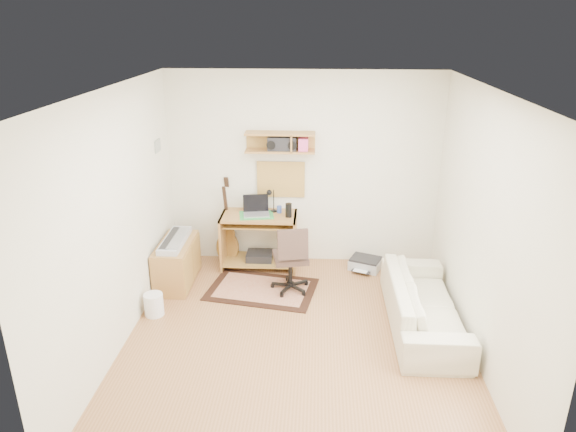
# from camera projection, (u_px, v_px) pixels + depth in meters

# --- Properties ---
(floor) EXTENTS (3.60, 4.00, 0.01)m
(floor) POSITION_uv_depth(u_px,v_px,m) (296.00, 339.00, 5.59)
(floor) COLOR #A26F43
(floor) RESTS_ON ground
(ceiling) EXTENTS (3.60, 4.00, 0.01)m
(ceiling) POSITION_uv_depth(u_px,v_px,m) (298.00, 90.00, 4.66)
(ceiling) COLOR white
(ceiling) RESTS_ON ground
(back_wall) EXTENTS (3.60, 0.01, 2.60)m
(back_wall) POSITION_uv_depth(u_px,v_px,m) (303.00, 170.00, 7.00)
(back_wall) COLOR silver
(back_wall) RESTS_ON ground
(left_wall) EXTENTS (0.01, 4.00, 2.60)m
(left_wall) POSITION_uv_depth(u_px,v_px,m) (116.00, 222.00, 5.23)
(left_wall) COLOR silver
(left_wall) RESTS_ON ground
(right_wall) EXTENTS (0.01, 4.00, 2.60)m
(right_wall) POSITION_uv_depth(u_px,v_px,m) (485.00, 230.00, 5.03)
(right_wall) COLOR silver
(right_wall) RESTS_ON ground
(wall_shelf) EXTENTS (0.90, 0.25, 0.26)m
(wall_shelf) POSITION_uv_depth(u_px,v_px,m) (280.00, 142.00, 6.75)
(wall_shelf) COLOR #AA773C
(wall_shelf) RESTS_ON back_wall
(cork_board) EXTENTS (0.64, 0.03, 0.49)m
(cork_board) POSITION_uv_depth(u_px,v_px,m) (281.00, 179.00, 7.04)
(cork_board) COLOR tan
(cork_board) RESTS_ON back_wall
(wall_photo) EXTENTS (0.02, 0.20, 0.15)m
(wall_photo) POSITION_uv_depth(u_px,v_px,m) (158.00, 146.00, 6.48)
(wall_photo) COLOR #4C8CBF
(wall_photo) RESTS_ON left_wall
(desk) EXTENTS (1.00, 0.55, 0.75)m
(desk) POSITION_uv_depth(u_px,v_px,m) (259.00, 241.00, 7.10)
(desk) COLOR #AA773C
(desk) RESTS_ON floor
(laptop) EXTENTS (0.39, 0.39, 0.26)m
(laptop) POSITION_uv_depth(u_px,v_px,m) (256.00, 206.00, 6.90)
(laptop) COLOR silver
(laptop) RESTS_ON desk
(speaker) EXTENTS (0.08, 0.08, 0.19)m
(speaker) POSITION_uv_depth(u_px,v_px,m) (289.00, 210.00, 6.86)
(speaker) COLOR black
(speaker) RESTS_ON desk
(desk_lamp) EXTENTS (0.11, 0.11, 0.32)m
(desk_lamp) POSITION_uv_depth(u_px,v_px,m) (274.00, 200.00, 7.03)
(desk_lamp) COLOR black
(desk_lamp) RESTS_ON desk
(pencil_cup) EXTENTS (0.07, 0.07, 0.09)m
(pencil_cup) POSITION_uv_depth(u_px,v_px,m) (279.00, 209.00, 7.03)
(pencil_cup) COLOR #364FA3
(pencil_cup) RESTS_ON desk
(boombox) EXTENTS (0.37, 0.17, 0.19)m
(boombox) POSITION_uv_depth(u_px,v_px,m) (282.00, 144.00, 6.75)
(boombox) COLOR black
(boombox) RESTS_ON wall_shelf
(rug) EXTENTS (1.43, 1.08, 0.02)m
(rug) POSITION_uv_depth(u_px,v_px,m) (262.00, 289.00, 6.59)
(rug) COLOR #CBAE88
(rug) RESTS_ON floor
(task_chair) EXTENTS (0.54, 0.54, 0.90)m
(task_chair) POSITION_uv_depth(u_px,v_px,m) (290.00, 257.00, 6.44)
(task_chair) COLOR #392922
(task_chair) RESTS_ON floor
(cabinet) EXTENTS (0.40, 0.90, 0.55)m
(cabinet) POSITION_uv_depth(u_px,v_px,m) (177.00, 263.00, 6.69)
(cabinet) COLOR #AA773C
(cabinet) RESTS_ON floor
(music_keyboard) EXTENTS (0.25, 0.80, 0.07)m
(music_keyboard) POSITION_uv_depth(u_px,v_px,m) (175.00, 240.00, 6.58)
(music_keyboard) COLOR #B2B5BA
(music_keyboard) RESTS_ON cabinet
(guitar) EXTENTS (0.35, 0.26, 1.20)m
(guitar) POSITION_uv_depth(u_px,v_px,m) (226.00, 221.00, 7.17)
(guitar) COLOR olive
(guitar) RESTS_ON floor
(waste_basket) EXTENTS (0.29, 0.29, 0.26)m
(waste_basket) POSITION_uv_depth(u_px,v_px,m) (154.00, 305.00, 6.00)
(waste_basket) COLOR white
(waste_basket) RESTS_ON floor
(printer) EXTENTS (0.49, 0.44, 0.15)m
(printer) POSITION_uv_depth(u_px,v_px,m) (365.00, 263.00, 7.12)
(printer) COLOR #A5A8AA
(printer) RESTS_ON floor
(sofa) EXTENTS (0.54, 1.85, 0.72)m
(sofa) POSITION_uv_depth(u_px,v_px,m) (424.00, 296.00, 5.72)
(sofa) COLOR beige
(sofa) RESTS_ON floor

